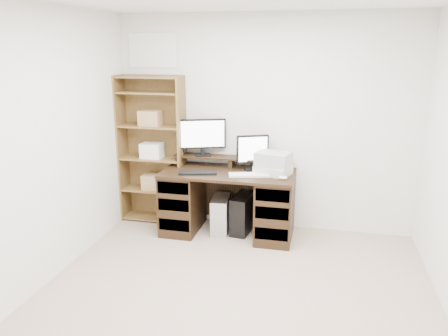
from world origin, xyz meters
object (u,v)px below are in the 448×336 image
(desk, at_px, (228,201))
(bookshelf, at_px, (153,149))
(monitor_small, at_px, (253,151))
(tower_black, at_px, (243,213))
(printer, at_px, (273,170))
(monitor_wide, at_px, (203,135))
(tower_silver, at_px, (221,214))

(desk, distance_m, bookshelf, 1.15)
(monitor_small, bearing_deg, tower_black, -168.99)
(tower_black, height_order, bookshelf, bookshelf)
(monitor_small, xyz_separation_m, printer, (0.25, -0.12, -0.17))
(monitor_wide, height_order, monitor_small, monitor_wide)
(tower_silver, bearing_deg, bookshelf, 162.46)
(monitor_small, distance_m, tower_black, 0.75)
(desk, relative_size, printer, 4.07)
(bookshelf, bearing_deg, monitor_small, -3.35)
(monitor_small, relative_size, tower_silver, 0.95)
(monitor_small, distance_m, printer, 0.33)
(monitor_small, bearing_deg, bookshelf, 153.48)
(monitor_small, height_order, tower_silver, monitor_small)
(tower_silver, relative_size, bookshelf, 0.24)
(monitor_wide, bearing_deg, bookshelf, 159.69)
(tower_silver, distance_m, bookshelf, 1.16)
(monitor_wide, relative_size, bookshelf, 0.29)
(printer, relative_size, bookshelf, 0.20)
(monitor_wide, bearing_deg, printer, -33.29)
(monitor_wide, xyz_separation_m, printer, (0.87, -0.20, -0.32))
(tower_black, bearing_deg, tower_silver, -159.78)
(tower_black, distance_m, bookshelf, 1.36)
(monitor_small, distance_m, tower_silver, 0.84)
(desk, bearing_deg, monitor_small, 28.79)
(monitor_wide, distance_m, bookshelf, 0.67)
(printer, bearing_deg, bookshelf, -167.24)
(monitor_small, bearing_deg, desk, -174.38)
(tower_silver, height_order, bookshelf, bookshelf)
(bookshelf, bearing_deg, tower_black, -6.71)
(monitor_small, bearing_deg, tower_silver, 176.10)
(monitor_wide, relative_size, tower_black, 1.12)
(desk, height_order, tower_black, desk)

